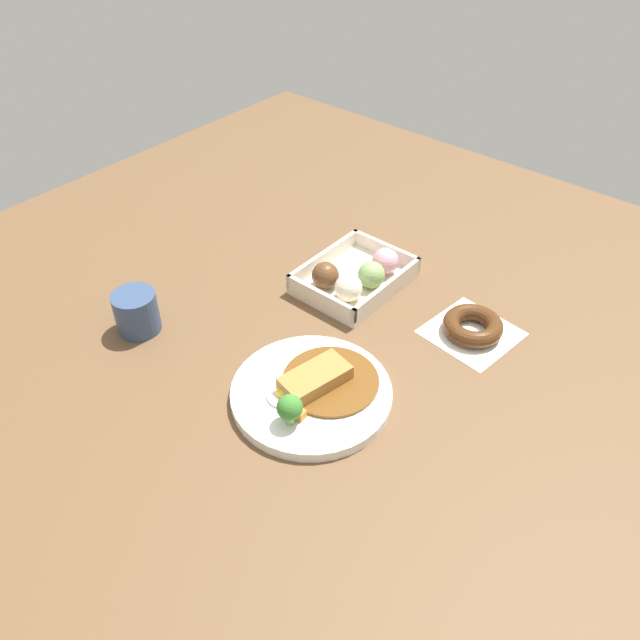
% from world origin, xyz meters
% --- Properties ---
extents(ground_plane, '(1.60, 1.60, 0.00)m').
position_xyz_m(ground_plane, '(0.00, 0.00, 0.00)').
color(ground_plane, brown).
extents(curry_plate, '(0.25, 0.25, 0.07)m').
position_xyz_m(curry_plate, '(-0.13, -0.11, 0.01)').
color(curry_plate, white).
rests_on(curry_plate, ground_plane).
extents(donut_box, '(0.21, 0.16, 0.06)m').
position_xyz_m(donut_box, '(0.14, 0.01, 0.02)').
color(donut_box, beige).
rests_on(donut_box, ground_plane).
extents(chocolate_ring_donut, '(0.16, 0.16, 0.03)m').
position_xyz_m(chocolate_ring_donut, '(0.16, -0.22, 0.02)').
color(chocolate_ring_donut, white).
rests_on(chocolate_ring_donut, ground_plane).
extents(coffee_mug, '(0.08, 0.08, 0.08)m').
position_xyz_m(coffee_mug, '(-0.20, 0.23, 0.04)').
color(coffee_mug, '#33476B').
rests_on(coffee_mug, ground_plane).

